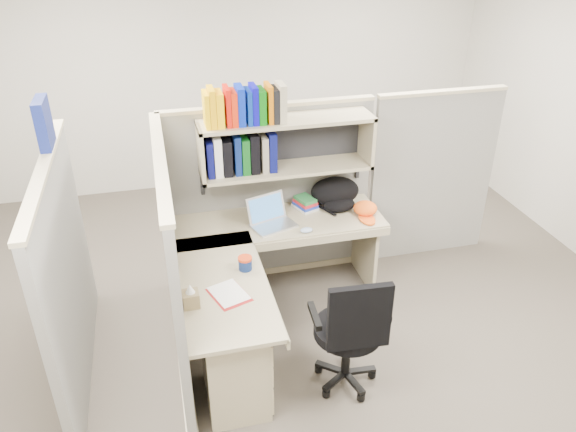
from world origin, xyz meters
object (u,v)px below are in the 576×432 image
object	(u,v)px
desk	(250,320)
task_chair	(349,349)
laptop	(273,213)
snack_canister	(245,263)
backpack	(337,194)

from	to	relation	value
desk	task_chair	bearing A→B (deg)	-29.87
desk	laptop	world-z (taller)	laptop
laptop	snack_canister	size ratio (longest dim) A/B	3.33
snack_canister	backpack	bearing A→B (deg)	38.70
laptop	snack_canister	distance (m)	0.65
backpack	task_chair	xyz separation A→B (m)	(-0.33, -1.32, -0.50)
task_chair	backpack	bearing A→B (deg)	75.89
laptop	backpack	distance (m)	0.64
desk	backpack	bearing A→B (deg)	45.50
laptop	snack_canister	world-z (taller)	laptop
desk	task_chair	world-z (taller)	task_chair
backpack	task_chair	world-z (taller)	task_chair
desk	laptop	xyz separation A→B (m)	(0.35, 0.77, 0.41)
desk	snack_canister	bearing A→B (deg)	85.89
desk	task_chair	distance (m)	0.72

